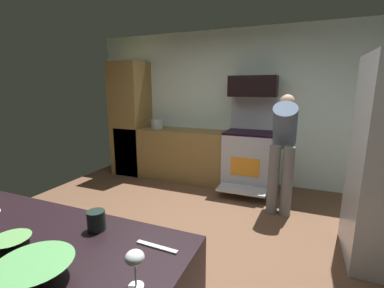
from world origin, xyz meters
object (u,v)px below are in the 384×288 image
object	(u,v)px
person_cook	(283,144)
mixing_bowl_large	(11,242)
wine_glass_far	(135,260)
microwave	(253,86)
stock_pot	(157,124)
mug_coffee	(96,220)
mixing_bowl_small	(35,272)
oven_range	(249,158)

from	to	relation	value
person_cook	mixing_bowl_large	world-z (taller)	person_cook
person_cook	wine_glass_far	distance (m)	2.85
microwave	stock_pot	world-z (taller)	microwave
wine_glass_far	mug_coffee	world-z (taller)	wine_glass_far
mixing_bowl_small	wine_glass_far	size ratio (longest dim) A/B	1.89
oven_range	microwave	bearing A→B (deg)	90.00
mug_coffee	mixing_bowl_small	bearing A→B (deg)	-82.05
mixing_bowl_large	mixing_bowl_small	bearing A→B (deg)	-20.84
mug_coffee	stock_pot	distance (m)	3.56
mixing_bowl_large	stock_pot	bearing A→B (deg)	108.71
stock_pot	mug_coffee	bearing A→B (deg)	-65.67
mixing_bowl_small	mixing_bowl_large	bearing A→B (deg)	159.16
oven_range	person_cook	size ratio (longest dim) A/B	0.97
person_cook	wine_glass_far	world-z (taller)	person_cook
oven_range	person_cook	xyz separation A→B (m)	(0.55, -0.67, 0.41)
microwave	stock_pot	xyz separation A→B (m)	(-1.71, -0.08, -0.68)
mixing_bowl_small	mug_coffee	world-z (taller)	mug_coffee
microwave	stock_pot	bearing A→B (deg)	-177.32
oven_range	mug_coffee	xyz separation A→B (m)	(-0.24, -3.23, 0.44)
person_cook	mug_coffee	bearing A→B (deg)	-107.21
oven_range	mug_coffee	distance (m)	3.27
microwave	person_cook	bearing A→B (deg)	-54.41
oven_range	mixing_bowl_large	xyz separation A→B (m)	(-0.52, -3.50, 0.41)
microwave	mixing_bowl_small	bearing A→B (deg)	-92.88
mixing_bowl_small	person_cook	bearing A→B (deg)	76.00
person_cook	mixing_bowl_small	bearing A→B (deg)	-104.00
microwave	stock_pot	size ratio (longest dim) A/B	3.24
person_cook	mug_coffee	distance (m)	2.67
wine_glass_far	stock_pot	distance (m)	3.99
mug_coffee	stock_pot	xyz separation A→B (m)	(-1.46, 3.24, 0.03)
oven_range	wine_glass_far	size ratio (longest dim) A/B	9.71
person_cook	wine_glass_far	bearing A→B (deg)	-97.29
oven_range	mixing_bowl_large	world-z (taller)	oven_range
wine_glass_far	stock_pot	bearing A→B (deg)	118.34
mixing_bowl_small	stock_pot	bearing A→B (deg)	112.69
mixing_bowl_large	wine_glass_far	world-z (taller)	wine_glass_far
person_cook	mixing_bowl_large	size ratio (longest dim) A/B	8.74
mixing_bowl_large	stock_pot	world-z (taller)	stock_pot
mixing_bowl_small	mug_coffee	xyz separation A→B (m)	(-0.06, 0.40, 0.01)
oven_range	mixing_bowl_small	world-z (taller)	oven_range
mixing_bowl_small	oven_range	bearing A→B (deg)	87.04
mixing_bowl_large	oven_range	bearing A→B (deg)	81.56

